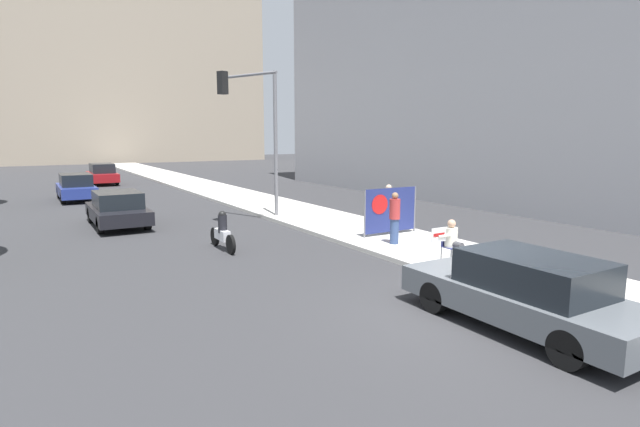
{
  "coord_description": "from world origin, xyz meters",
  "views": [
    {
      "loc": [
        -7.23,
        -6.77,
        3.57
      ],
      "look_at": [
        -0.57,
        4.41,
        1.53
      ],
      "focal_mm": 28.0,
      "sensor_mm": 36.0,
      "label": 1
    }
  ],
  "objects_px": {
    "jogger_on_sidewalk": "(395,218)",
    "parked_car_curbside": "(526,292)",
    "pedestrian_behind": "(388,207)",
    "seated_protester": "(453,241)",
    "car_on_road_midblock": "(76,187)",
    "motorcycle_on_road": "(222,233)",
    "car_on_road_distant": "(102,174)",
    "traffic_light_pole": "(258,119)",
    "car_on_road_nearest": "(118,209)",
    "protest_banner": "(390,210)"
  },
  "relations": [
    {
      "from": "traffic_light_pole",
      "to": "car_on_road_midblock",
      "type": "distance_m",
      "value": 13.52
    },
    {
      "from": "protest_banner",
      "to": "car_on_road_nearest",
      "type": "height_order",
      "value": "protest_banner"
    },
    {
      "from": "pedestrian_behind",
      "to": "traffic_light_pole",
      "type": "height_order",
      "value": "traffic_light_pole"
    },
    {
      "from": "traffic_light_pole",
      "to": "car_on_road_distant",
      "type": "height_order",
      "value": "traffic_light_pole"
    },
    {
      "from": "motorcycle_on_road",
      "to": "pedestrian_behind",
      "type": "bearing_deg",
      "value": -7.29
    },
    {
      "from": "parked_car_curbside",
      "to": "car_on_road_midblock",
      "type": "relative_size",
      "value": 1.04
    },
    {
      "from": "protest_banner",
      "to": "traffic_light_pole",
      "type": "height_order",
      "value": "traffic_light_pole"
    },
    {
      "from": "traffic_light_pole",
      "to": "motorcycle_on_road",
      "type": "distance_m",
      "value": 6.4
    },
    {
      "from": "car_on_road_distant",
      "to": "motorcycle_on_road",
      "type": "bearing_deg",
      "value": -89.47
    },
    {
      "from": "traffic_light_pole",
      "to": "car_on_road_midblock",
      "type": "height_order",
      "value": "traffic_light_pole"
    },
    {
      "from": "car_on_road_midblock",
      "to": "protest_banner",
      "type": "bearing_deg",
      "value": -63.92
    },
    {
      "from": "motorcycle_on_road",
      "to": "seated_protester",
      "type": "bearing_deg",
      "value": -50.52
    },
    {
      "from": "jogger_on_sidewalk",
      "to": "car_on_road_distant",
      "type": "height_order",
      "value": "jogger_on_sidewalk"
    },
    {
      "from": "traffic_light_pole",
      "to": "parked_car_curbside",
      "type": "bearing_deg",
      "value": -92.49
    },
    {
      "from": "traffic_light_pole",
      "to": "motorcycle_on_road",
      "type": "xyz_separation_m",
      "value": [
        -3.13,
        -4.18,
        -3.7
      ]
    },
    {
      "from": "seated_protester",
      "to": "traffic_light_pole",
      "type": "height_order",
      "value": "traffic_light_pole"
    },
    {
      "from": "protest_banner",
      "to": "car_on_road_midblock",
      "type": "height_order",
      "value": "protest_banner"
    },
    {
      "from": "motorcycle_on_road",
      "to": "jogger_on_sidewalk",
      "type": "bearing_deg",
      "value": -28.17
    },
    {
      "from": "seated_protester",
      "to": "car_on_road_distant",
      "type": "bearing_deg",
      "value": 101.94
    },
    {
      "from": "car_on_road_midblock",
      "to": "motorcycle_on_road",
      "type": "distance_m",
      "value": 16.08
    },
    {
      "from": "jogger_on_sidewalk",
      "to": "motorcycle_on_road",
      "type": "relative_size",
      "value": 0.81
    },
    {
      "from": "seated_protester",
      "to": "pedestrian_behind",
      "type": "xyz_separation_m",
      "value": [
        1.53,
        4.65,
        0.21
      ]
    },
    {
      "from": "protest_banner",
      "to": "car_on_road_distant",
      "type": "height_order",
      "value": "protest_banner"
    },
    {
      "from": "pedestrian_behind",
      "to": "protest_banner",
      "type": "relative_size",
      "value": 0.75
    },
    {
      "from": "seated_protester",
      "to": "motorcycle_on_road",
      "type": "bearing_deg",
      "value": 132.62
    },
    {
      "from": "traffic_light_pole",
      "to": "car_on_road_nearest",
      "type": "distance_m",
      "value": 6.61
    },
    {
      "from": "car_on_road_nearest",
      "to": "car_on_road_distant",
      "type": "relative_size",
      "value": 0.98
    },
    {
      "from": "jogger_on_sidewalk",
      "to": "pedestrian_behind",
      "type": "xyz_separation_m",
      "value": [
        1.19,
        1.81,
        0.02
      ]
    },
    {
      "from": "traffic_light_pole",
      "to": "parked_car_curbside",
      "type": "relative_size",
      "value": 1.3
    },
    {
      "from": "protest_banner",
      "to": "traffic_light_pole",
      "type": "relative_size",
      "value": 0.37
    },
    {
      "from": "car_on_road_nearest",
      "to": "car_on_road_midblock",
      "type": "xyz_separation_m",
      "value": [
        -0.63,
        9.77,
        0.03
      ]
    },
    {
      "from": "jogger_on_sidewalk",
      "to": "traffic_light_pole",
      "type": "distance_m",
      "value": 7.68
    },
    {
      "from": "seated_protester",
      "to": "motorcycle_on_road",
      "type": "distance_m",
      "value": 7.03
    },
    {
      "from": "pedestrian_behind",
      "to": "motorcycle_on_road",
      "type": "relative_size",
      "value": 0.83
    },
    {
      "from": "traffic_light_pole",
      "to": "motorcycle_on_road",
      "type": "height_order",
      "value": "traffic_light_pole"
    },
    {
      "from": "jogger_on_sidewalk",
      "to": "motorcycle_on_road",
      "type": "xyz_separation_m",
      "value": [
        -4.81,
        2.57,
        -0.44
      ]
    },
    {
      "from": "jogger_on_sidewalk",
      "to": "parked_car_curbside",
      "type": "height_order",
      "value": "jogger_on_sidewalk"
    },
    {
      "from": "pedestrian_behind",
      "to": "seated_protester",
      "type": "bearing_deg",
      "value": 85.98
    },
    {
      "from": "jogger_on_sidewalk",
      "to": "pedestrian_behind",
      "type": "relative_size",
      "value": 0.98
    },
    {
      "from": "traffic_light_pole",
      "to": "parked_car_curbside",
      "type": "height_order",
      "value": "traffic_light_pole"
    },
    {
      "from": "traffic_light_pole",
      "to": "car_on_road_midblock",
      "type": "bearing_deg",
      "value": 116.83
    },
    {
      "from": "car_on_road_distant",
      "to": "parked_car_curbside",
      "type": "bearing_deg",
      "value": -85.34
    },
    {
      "from": "seated_protester",
      "to": "car_on_road_distant",
      "type": "relative_size",
      "value": 0.27
    },
    {
      "from": "traffic_light_pole",
      "to": "car_on_road_nearest",
      "type": "bearing_deg",
      "value": 160.31
    },
    {
      "from": "pedestrian_behind",
      "to": "car_on_road_nearest",
      "type": "xyz_separation_m",
      "value": [
        -8.13,
        6.83,
        -0.3
      ]
    },
    {
      "from": "seated_protester",
      "to": "motorcycle_on_road",
      "type": "xyz_separation_m",
      "value": [
        -4.47,
        5.42,
        -0.26
      ]
    },
    {
      "from": "seated_protester",
      "to": "car_on_road_distant",
      "type": "height_order",
      "value": "car_on_road_distant"
    },
    {
      "from": "seated_protester",
      "to": "car_on_road_midblock",
      "type": "relative_size",
      "value": 0.27
    },
    {
      "from": "seated_protester",
      "to": "jogger_on_sidewalk",
      "type": "height_order",
      "value": "jogger_on_sidewalk"
    },
    {
      "from": "car_on_road_nearest",
      "to": "car_on_road_midblock",
      "type": "distance_m",
      "value": 9.79
    }
  ]
}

